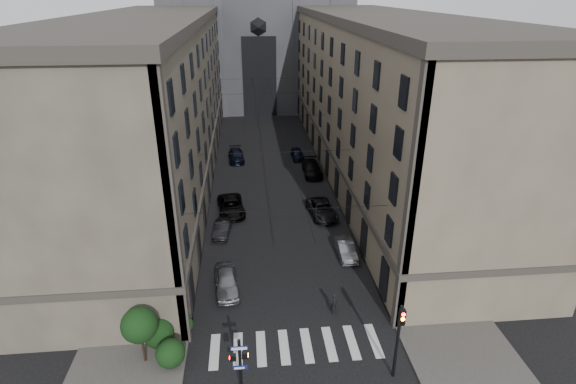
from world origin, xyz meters
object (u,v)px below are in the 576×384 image
object	(u,v)px
pedestrian_signal_left	(240,364)
car_right_far	(297,154)
traffic_light_right	(399,334)
pedestrian	(334,303)
car_right_midnear	(322,209)
car_left_far	(236,156)
car_left_near	(227,282)
car_left_midfar	(231,206)
car_right_midfar	(312,169)
gothic_tower	(256,10)
car_right_near	(346,249)
car_left_midnear	(223,228)

from	to	relation	value
pedestrian_signal_left	car_right_far	size ratio (longest dim) A/B	1.02
traffic_light_right	car_right_far	size ratio (longest dim) A/B	1.33
car_right_far	pedestrian	xyz separation A→B (m)	(-1.10, -32.69, 0.18)
traffic_light_right	car_right_midnear	size ratio (longest dim) A/B	0.99
car_left_far	car_left_near	bearing A→B (deg)	-94.94
car_left_near	car_right_midnear	size ratio (longest dim) A/B	0.86
car_right_midnear	pedestrian	world-z (taller)	pedestrian
car_left_midfar	car_right_far	world-z (taller)	car_left_midfar
traffic_light_right	car_right_midfar	xyz separation A→B (m)	(-0.24, 32.67, -2.50)
pedestrian_signal_left	car_left_far	distance (m)	39.11
gothic_tower	car_right_midfar	distance (m)	44.13
gothic_tower	car_right_near	size ratio (longest dim) A/B	14.46
gothic_tower	car_left_midnear	size ratio (longest dim) A/B	14.81
car_left_midfar	car_right_near	distance (m)	13.70
gothic_tower	car_left_midnear	xyz separation A→B (m)	(-5.28, -54.70, -17.15)
pedestrian_signal_left	car_left_far	xyz separation A→B (m)	(-0.69, 39.07, -1.61)
pedestrian_signal_left	pedestrian	size ratio (longest dim) A/B	2.35
car_left_midfar	pedestrian	xyz separation A→B (m)	(7.65, -16.74, 0.08)
car_left_midfar	pedestrian_signal_left	bearing A→B (deg)	-94.10
pedestrian_signal_left	car_left_midnear	bearing A→B (deg)	95.38
car_left_near	pedestrian	bearing A→B (deg)	-29.52
pedestrian_signal_left	car_right_far	bearing A→B (deg)	78.87
traffic_light_right	car_left_near	distance (m)	14.21
car_left_midnear	car_left_midfar	size ratio (longest dim) A/B	0.70
traffic_light_right	pedestrian	size ratio (longest dim) A/B	3.05
car_right_midnear	car_right_midfar	world-z (taller)	car_right_midfar
car_left_near	car_left_midnear	distance (m)	8.81
car_left_midnear	car_right_far	size ratio (longest dim) A/B	1.00
traffic_light_right	car_left_midfar	distance (m)	25.10
car_right_near	car_right_midfar	distance (m)	19.09
traffic_light_right	car_right_far	distance (m)	38.89
car_left_midfar	car_left_far	bearing A→B (deg)	82.05
pedestrian	car_left_midfar	bearing A→B (deg)	42.00
gothic_tower	pedestrian	bearing A→B (deg)	-87.35
car_left_near	pedestrian	world-z (taller)	pedestrian
gothic_tower	car_left_midfar	xyz separation A→B (m)	(-4.56, -50.22, -17.03)
car_right_midnear	car_right_far	xyz separation A→B (m)	(-0.54, 17.48, -0.06)
gothic_tower	car_left_midnear	world-z (taller)	gothic_tower
traffic_light_right	car_right_midfar	size ratio (longest dim) A/B	0.96
pedestrian_signal_left	car_right_near	size ratio (longest dim) A/B	1.00
car_left_midnear	car_right_far	distance (m)	22.53
car_right_near	car_right_far	xyz separation A→B (m)	(-1.35, 25.20, 0.01)
car_left_near	car_right_near	size ratio (longest dim) A/B	1.12
pedestrian_signal_left	car_right_midnear	size ratio (longest dim) A/B	0.77
car_left_midnear	car_right_midnear	distance (m)	10.45
car_left_near	car_left_far	world-z (taller)	car_left_near
car_right_midfar	car_right_far	distance (m)	6.21
traffic_light_right	pedestrian	world-z (taller)	traffic_light_right
car_right_midfar	car_left_far	bearing A→B (deg)	148.42
pedestrian_signal_left	gothic_tower	bearing A→B (deg)	87.26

